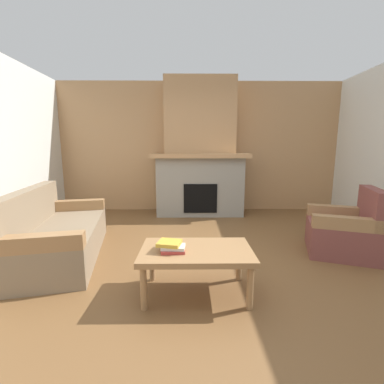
# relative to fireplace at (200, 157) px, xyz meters

# --- Properties ---
(ground) EXTENTS (9.00, 9.00, 0.00)m
(ground) POSITION_rel_fireplace_xyz_m (0.00, -2.62, -1.16)
(ground) COLOR brown
(wall_back_wood_panel) EXTENTS (6.00, 0.12, 2.70)m
(wall_back_wood_panel) POSITION_rel_fireplace_xyz_m (0.00, 0.38, 0.19)
(wall_back_wood_panel) COLOR tan
(wall_back_wood_panel) RESTS_ON ground
(fireplace) EXTENTS (1.90, 0.82, 2.70)m
(fireplace) POSITION_rel_fireplace_xyz_m (0.00, 0.00, 0.00)
(fireplace) COLOR gray
(fireplace) RESTS_ON ground
(couch) EXTENTS (1.20, 1.94, 0.85)m
(couch) POSITION_rel_fireplace_xyz_m (-1.84, -2.21, -0.88)
(couch) COLOR #847056
(couch) RESTS_ON ground
(armchair) EXTENTS (0.97, 0.97, 0.85)m
(armchair) POSITION_rel_fireplace_xyz_m (1.77, -2.13, -0.87)
(armchair) COLOR brown
(armchair) RESTS_ON ground
(coffee_table) EXTENTS (1.00, 0.60, 0.43)m
(coffee_table) POSITION_rel_fireplace_xyz_m (-0.15, -3.04, -0.79)
(coffee_table) COLOR #997047
(coffee_table) RESTS_ON ground
(book_stack_near_edge) EXTENTS (0.26, 0.21, 0.09)m
(book_stack_near_edge) POSITION_rel_fireplace_xyz_m (-0.37, -3.09, -0.69)
(book_stack_near_edge) COLOR #B23833
(book_stack_near_edge) RESTS_ON coffee_table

